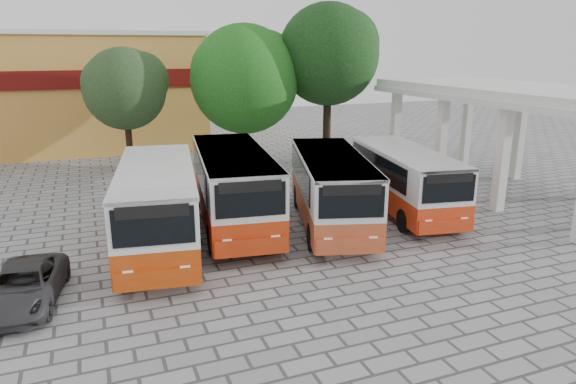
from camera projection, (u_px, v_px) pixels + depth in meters
name	position (u px, v px, depth m)	size (l,w,h in m)	color
ground	(367.00, 248.00, 19.16)	(90.00, 90.00, 0.00)	gray
terminal_shelter	(518.00, 96.00, 25.09)	(6.80, 15.80, 5.40)	silver
shophouse_block	(59.00, 91.00, 37.46)	(20.40, 10.40, 8.30)	#C38836
bus_far_left	(158.00, 202.00, 18.64)	(3.87, 8.93, 3.10)	#B63706
bus_centre_left	(234.00, 183.00, 21.06)	(3.86, 9.10, 3.17)	red
bus_centre_right	(331.00, 185.00, 21.12)	(4.79, 8.80, 2.99)	#BD4A24
bus_far_right	(405.00, 177.00, 22.90)	(3.70, 8.20, 2.84)	red
tree_left	(126.00, 86.00, 29.30)	(4.92, 4.68, 7.27)	black
tree_middle	(246.00, 76.00, 31.07)	(6.90, 6.58, 8.64)	black
tree_right	(329.00, 51.00, 31.65)	(6.57, 6.25, 9.92)	black
parked_car	(24.00, 286.00, 14.78)	(1.89, 4.10, 1.14)	#333336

